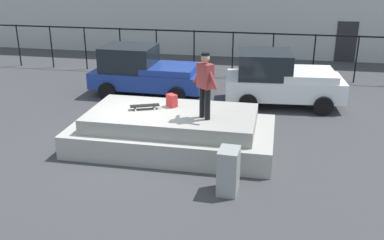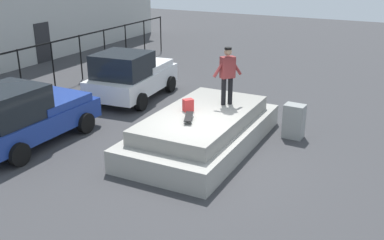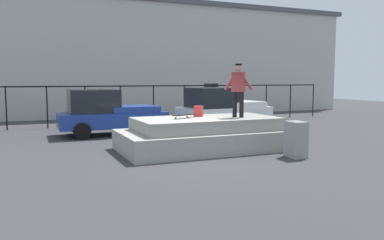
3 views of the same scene
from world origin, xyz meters
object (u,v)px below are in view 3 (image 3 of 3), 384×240
Objects in this scene: backpack at (198,111)px; car_white_pickup_mid at (222,109)px; skateboard at (184,115)px; skateboarder at (238,87)px; car_blue_pickup_near at (108,113)px; utility_box at (296,139)px.

car_white_pickup_mid is at bearing 90.82° from backpack.
backpack reaches higher than skateboard.
skateboarder is 0.40× the size of car_blue_pickup_near.
car_blue_pickup_near is at bearing 107.46° from skateboard.
skateboarder is 0.41× the size of car_white_pickup_mid.
skateboard is 5.67m from car_white_pickup_mid.
utility_box is at bearing -16.40° from backpack.
backpack is 3.31m from utility_box.
utility_box is at bearing -59.40° from car_blue_pickup_near.
car_blue_pickup_near is 7.94m from utility_box.
car_blue_pickup_near is (-2.12, 4.22, -0.31)m from backpack.
utility_box is (1.92, -2.61, -0.69)m from backpack.
utility_box is (2.59, -2.24, -0.61)m from skateboard.
skateboarder is 1.99m from skateboard.
skateboarder reaches higher than utility_box.
car_white_pickup_mid is (3.62, 4.36, -0.21)m from skateboard.
skateboarder is at bearing 117.82° from utility_box.
backpack is (0.68, 0.37, 0.08)m from skateboard.
skateboarder is 1.64× the size of utility_box.
car_white_pickup_mid is at bearing -2.62° from car_blue_pickup_near.
utility_box is at bearing -40.77° from skateboard.
car_white_pickup_mid is at bearing 84.22° from utility_box.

